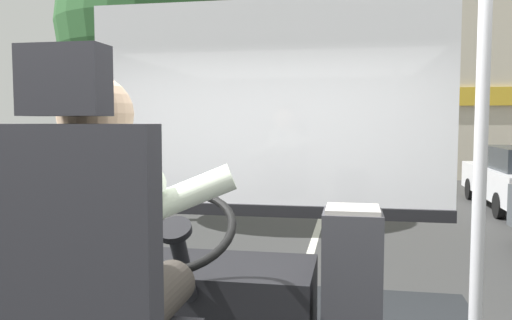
{
  "coord_description": "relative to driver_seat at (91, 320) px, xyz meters",
  "views": [
    {
      "loc": [
        0.57,
        -1.87,
        1.97
      ],
      "look_at": [
        0.08,
        0.81,
        1.77
      ],
      "focal_mm": 36.18,
      "sensor_mm": 36.0,
      "label": 1
    }
  ],
  "objects": [
    {
      "name": "ground",
      "position": [
        0.15,
        9.36,
        -1.43
      ],
      "size": [
        18.0,
        44.0,
        0.06
      ],
      "color": "#373737"
    },
    {
      "name": "steering_console",
      "position": [
        -0.0,
        1.17,
        -0.34
      ],
      "size": [
        1.1,
        1.0,
        0.82
      ],
      "color": "black",
      "rests_on": "bus_floor"
    },
    {
      "name": "shop_building",
      "position": [
        5.69,
        19.39,
        2.52
      ],
      "size": [
        9.63,
        5.48,
        7.86
      ],
      "color": "#BCB29E",
      "rests_on": "ground"
    },
    {
      "name": "windshield_panel",
      "position": [
        0.15,
        2.18,
        0.48
      ],
      "size": [
        2.5,
        0.08,
        1.48
      ],
      "color": "silver"
    },
    {
      "name": "handrail_pole",
      "position": [
        1.14,
        0.5,
        0.53
      ],
      "size": [
        0.04,
        0.04,
        2.19
      ],
      "color": "#B7B7BC",
      "rests_on": "bus_floor"
    },
    {
      "name": "fare_box",
      "position": [
        0.73,
        1.06,
        -0.2
      ],
      "size": [
        0.27,
        0.28,
        0.74
      ],
      "color": "#333338",
      "rests_on": "bus_floor"
    },
    {
      "name": "driver_seat",
      "position": [
        0.0,
        0.0,
        0.0
      ],
      "size": [
        0.48,
        0.48,
        1.32
      ],
      "color": "black",
      "rests_on": "bus_floor"
    },
    {
      "name": "bus_driver",
      "position": [
        -0.0,
        0.11,
        0.19
      ],
      "size": [
        0.72,
        0.55,
        0.8
      ],
      "color": "#332D28",
      "rests_on": "driver_seat"
    },
    {
      "name": "street_tree",
      "position": [
        -3.16,
        8.27,
        2.4
      ],
      "size": [
        3.45,
        3.45,
        5.54
      ],
      "color": "#4C3828",
      "rests_on": "ground"
    }
  ]
}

